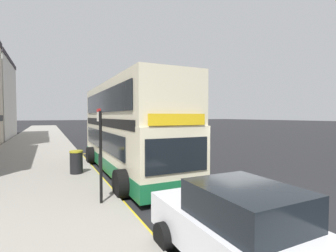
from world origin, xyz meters
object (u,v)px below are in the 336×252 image
object	(u,v)px
double_decker_bus	(128,131)
bus_stop_sign	(100,148)
litter_bin	(76,162)
parked_car_white_ahead	(242,231)
parked_car_teal_across	(139,131)

from	to	relation	value
double_decker_bus	bus_stop_sign	world-z (taller)	double_decker_bus
bus_stop_sign	litter_bin	bearing A→B (deg)	93.59
bus_stop_sign	parked_car_white_ahead	size ratio (longest dim) A/B	0.69
double_decker_bus	litter_bin	bearing A→B (deg)	176.78
double_decker_bus	parked_car_white_ahead	world-z (taller)	double_decker_bus
parked_car_teal_across	litter_bin	xyz separation A→B (m)	(-9.78, -19.12, -0.12)
parked_car_white_ahead	litter_bin	bearing A→B (deg)	102.37
double_decker_bus	parked_car_teal_across	world-z (taller)	double_decker_bus
parked_car_teal_across	parked_car_white_ahead	world-z (taller)	same
double_decker_bus	parked_car_white_ahead	distance (m)	8.85
bus_stop_sign	litter_bin	distance (m)	4.57
bus_stop_sign	parked_car_teal_across	bearing A→B (deg)	68.00
parked_car_teal_across	litter_bin	distance (m)	21.48
double_decker_bus	parked_car_teal_across	bearing A→B (deg)	69.16
double_decker_bus	litter_bin	world-z (taller)	double_decker_bus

